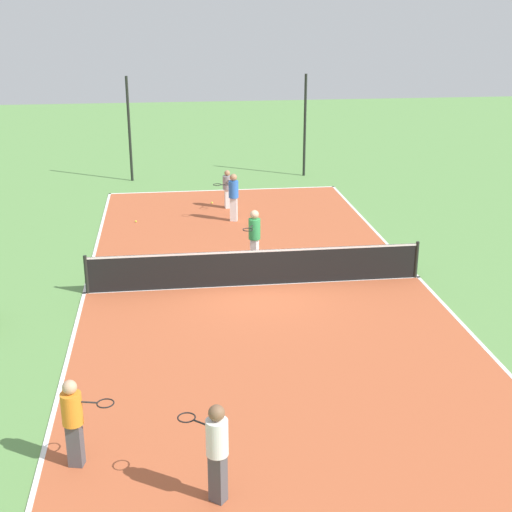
# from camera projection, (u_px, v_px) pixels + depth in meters

# --- Properties ---
(ground_plane) EXTENTS (80.00, 80.00, 0.00)m
(ground_plane) POSITION_uv_depth(u_px,v_px,m) (256.00, 286.00, 20.40)
(ground_plane) COLOR #60934C
(court_surface) EXTENTS (9.75, 22.03, 0.02)m
(court_surface) POSITION_uv_depth(u_px,v_px,m) (256.00, 285.00, 20.40)
(court_surface) COLOR #B75633
(court_surface) RESTS_ON ground_plane
(tennis_net) EXTENTS (9.55, 0.10, 1.10)m
(tennis_net) POSITION_uv_depth(u_px,v_px,m) (256.00, 267.00, 20.21)
(tennis_net) COLOR black
(tennis_net) RESTS_ON court_surface
(player_far_white) EXTENTS (0.93, 0.85, 1.77)m
(player_far_white) POSITION_uv_depth(u_px,v_px,m) (217.00, 446.00, 11.26)
(player_far_white) COLOR #4C4C51
(player_far_white) RESTS_ON court_surface
(player_baseline_gray) EXTENTS (0.40, 0.95, 1.51)m
(player_baseline_gray) POSITION_uv_depth(u_px,v_px,m) (227.00, 187.00, 27.71)
(player_baseline_gray) COLOR white
(player_baseline_gray) RESTS_ON court_surface
(player_far_green) EXTENTS (0.71, 0.98, 1.79)m
(player_far_green) POSITION_uv_depth(u_px,v_px,m) (254.00, 234.00, 21.43)
(player_far_green) COLOR white
(player_far_green) RESTS_ON court_surface
(player_center_orange) EXTENTS (0.98, 0.54, 1.67)m
(player_center_orange) POSITION_uv_depth(u_px,v_px,m) (73.00, 417.00, 12.16)
(player_center_orange) COLOR #4C4C51
(player_center_orange) RESTS_ON court_surface
(player_near_blue) EXTENTS (0.99, 0.56, 1.77)m
(player_near_blue) POSITION_uv_depth(u_px,v_px,m) (233.00, 194.00, 26.01)
(player_near_blue) COLOR white
(player_near_blue) RESTS_ON court_surface
(tennis_ball_near_net) EXTENTS (0.07, 0.07, 0.07)m
(tennis_ball_near_net) POSITION_uv_depth(u_px,v_px,m) (212.00, 203.00, 28.59)
(tennis_ball_near_net) COLOR #CCE033
(tennis_ball_near_net) RESTS_ON court_surface
(tennis_ball_far_baseline) EXTENTS (0.07, 0.07, 0.07)m
(tennis_ball_far_baseline) POSITION_uv_depth(u_px,v_px,m) (136.00, 221.00, 26.16)
(tennis_ball_far_baseline) COLOR #CCE033
(tennis_ball_far_baseline) RESTS_ON court_surface
(fence_post_back_left) EXTENTS (0.12, 0.12, 4.64)m
(fence_post_back_left) POSITION_uv_depth(u_px,v_px,m) (129.00, 129.00, 31.58)
(fence_post_back_left) COLOR black
(fence_post_back_left) RESTS_ON ground_plane
(fence_post_back_right) EXTENTS (0.12, 0.12, 4.64)m
(fence_post_back_right) POSITION_uv_depth(u_px,v_px,m) (305.00, 126.00, 32.53)
(fence_post_back_right) COLOR black
(fence_post_back_right) RESTS_ON ground_plane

